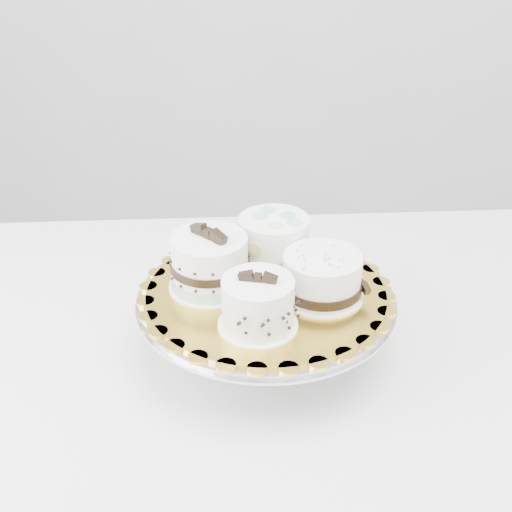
# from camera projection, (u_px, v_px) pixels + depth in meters

# --- Properties ---
(table) EXTENTS (1.36, 1.00, 0.75)m
(table) POSITION_uv_depth(u_px,v_px,m) (260.00, 369.00, 1.05)
(table) COLOR white
(table) RESTS_ON floor
(cake_stand) EXTENTS (0.38, 0.38, 0.10)m
(cake_stand) POSITION_uv_depth(u_px,v_px,m) (266.00, 311.00, 0.95)
(cake_stand) COLOR gray
(cake_stand) RESTS_ON table
(cake_board) EXTENTS (0.39, 0.39, 0.01)m
(cake_board) POSITION_uv_depth(u_px,v_px,m) (266.00, 292.00, 0.93)
(cake_board) COLOR gold
(cake_board) RESTS_ON cake_stand
(cake_swirl) EXTENTS (0.11, 0.11, 0.09)m
(cake_swirl) POSITION_uv_depth(u_px,v_px,m) (258.00, 305.00, 0.84)
(cake_swirl) COLOR white
(cake_swirl) RESTS_ON cake_board
(cake_banded) EXTENTS (0.15, 0.15, 0.10)m
(cake_banded) POSITION_uv_depth(u_px,v_px,m) (210.00, 264.00, 0.92)
(cake_banded) COLOR white
(cake_banded) RESTS_ON cake_board
(cake_dots) EXTENTS (0.13, 0.13, 0.08)m
(cake_dots) POSITION_uv_depth(u_px,v_px,m) (274.00, 241.00, 0.98)
(cake_dots) COLOR white
(cake_dots) RESTS_ON cake_board
(cake_ribbon) EXTENTS (0.15, 0.15, 0.07)m
(cake_ribbon) POSITION_uv_depth(u_px,v_px,m) (323.00, 277.00, 0.91)
(cake_ribbon) COLOR white
(cake_ribbon) RESTS_ON cake_board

